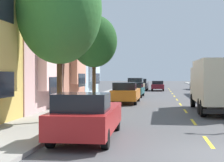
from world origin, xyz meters
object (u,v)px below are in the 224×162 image
at_px(delivery_box_truck, 215,82).
at_px(parked_pickup_red, 87,116).
at_px(street_tree_second, 94,41).
at_px(parked_suv_champagne, 136,86).
at_px(parked_pickup_orange, 126,93).
at_px(moving_burgundy_sedan, 158,86).
at_px(parked_pickup_charcoal, 141,85).
at_px(street_tree_nearest, 59,9).
at_px(parked_pickup_silver, 197,84).
at_px(parked_sedan_sky, 214,89).
at_px(parked_wagon_teal, 135,89).

relative_size(delivery_box_truck, parked_pickup_red, 1.46).
xyz_separation_m(street_tree_second, parked_suv_champagne, (1.92, 17.46, -3.79)).
xyz_separation_m(parked_pickup_orange, moving_burgundy_sedan, (2.55, 21.85, -0.08)).
relative_size(parked_pickup_charcoal, moving_burgundy_sedan, 1.19).
xyz_separation_m(delivery_box_truck, parked_suv_champagne, (-6.28, 20.02, -0.88)).
height_order(street_tree_nearest, moving_burgundy_sedan, street_tree_nearest).
xyz_separation_m(parked_suv_champagne, moving_burgundy_sedan, (2.68, 7.62, -0.24)).
bearing_deg(parked_pickup_orange, parked_pickup_silver, 72.01).
xyz_separation_m(delivery_box_truck, parked_pickup_orange, (-6.15, 5.78, -1.03)).
xyz_separation_m(street_tree_nearest, delivery_box_truck, (8.20, 6.19, -3.60)).
distance_m(parked_sedan_sky, parked_pickup_silver, 17.11).
bearing_deg(parked_pickup_red, parked_suv_champagne, 90.32).
xyz_separation_m(street_tree_nearest, moving_burgundy_sedan, (4.60, 33.82, -4.71)).
bearing_deg(parked_pickup_red, parked_wagon_teal, 89.73).
xyz_separation_m(street_tree_second, parked_sedan_sky, (10.63, 13.04, -4.03)).
distance_m(parked_pickup_silver, parked_pickup_orange, 28.31).
bearing_deg(street_tree_second, delivery_box_truck, -17.33).
distance_m(delivery_box_truck, parked_sedan_sky, 15.83).
height_order(parked_wagon_teal, parked_pickup_red, parked_pickup_red).
bearing_deg(parked_pickup_silver, parked_wagon_teal, -114.68).
distance_m(delivery_box_truck, parked_pickup_charcoal, 28.99).
distance_m(parked_sedan_sky, parked_pickup_orange, 13.04).
bearing_deg(street_tree_nearest, parked_sedan_sky, 63.99).
relative_size(street_tree_second, parked_pickup_charcoal, 1.23).
bearing_deg(parked_suv_champagne, street_tree_second, -96.26).
bearing_deg(parked_wagon_teal, parked_pickup_charcoal, 90.22).
distance_m(parked_pickup_charcoal, parked_sedan_sky, 15.30).
distance_m(street_tree_nearest, delivery_box_truck, 10.88).
bearing_deg(street_tree_second, parked_suv_champagne, 83.74).
distance_m(delivery_box_truck, parked_suv_champagne, 21.00).
height_order(street_tree_second, moving_burgundy_sedan, street_tree_second).
distance_m(street_tree_second, parked_pickup_orange, 5.50).
height_order(parked_pickup_charcoal, parked_pickup_red, same).
bearing_deg(delivery_box_truck, parked_pickup_orange, 136.77).
bearing_deg(parked_pickup_silver, parked_sedan_sky, -90.55).
relative_size(delivery_box_truck, parked_pickup_charcoal, 1.46).
distance_m(parked_wagon_teal, parked_pickup_charcoal, 14.33).
height_order(street_tree_nearest, parked_suv_champagne, street_tree_nearest).
bearing_deg(parked_sedan_sky, parked_pickup_red, -108.69).
bearing_deg(parked_pickup_charcoal, parked_wagon_teal, -89.78).
xyz_separation_m(street_tree_nearest, parked_pickup_silver, (10.79, 38.89, -4.63)).
height_order(street_tree_nearest, parked_sedan_sky, street_tree_nearest).
bearing_deg(parked_sedan_sky, delivery_box_truck, -98.85).
height_order(street_tree_second, parked_pickup_charcoal, street_tree_second).
distance_m(parked_pickup_charcoal, parked_pickup_red, 38.01).
bearing_deg(parked_pickup_red, delivery_box_truck, 57.68).
height_order(parked_pickup_red, parked_suv_champagne, parked_suv_champagne).
bearing_deg(street_tree_second, parked_pickup_orange, 57.58).
bearing_deg(parked_pickup_orange, delivery_box_truck, -43.23).
height_order(delivery_box_truck, parked_pickup_charcoal, delivery_box_truck).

